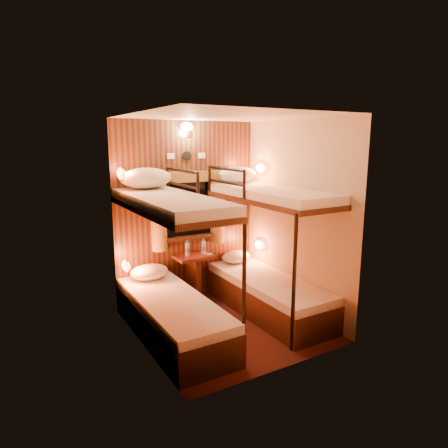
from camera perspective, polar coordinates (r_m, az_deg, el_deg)
floor at (r=4.86m, az=0.32°, el=-14.29°), size 2.10×2.10×0.00m
ceiling at (r=4.38m, az=0.36°, el=15.21°), size 2.10×2.10×0.00m
wall_back at (r=5.38m, az=-5.37°, el=1.69°), size 2.40×0.00×2.40m
wall_front at (r=3.63m, az=8.83°, el=-3.33°), size 2.40×0.00×2.40m
wall_left at (r=4.06m, az=-11.89°, el=-1.82°), size 0.00×2.40×2.40m
wall_right at (r=5.04m, az=10.16°, el=0.87°), size 0.00×2.40×2.40m
back_panel at (r=5.37m, az=-5.30°, el=1.66°), size 2.00×0.03×2.40m
bunk_left at (r=4.43m, az=-7.46°, el=-9.20°), size 0.72×1.90×1.82m
bunk_right at (r=5.04m, az=6.31°, el=-6.55°), size 0.72×1.90×1.82m
window at (r=5.35m, az=-5.16°, el=1.41°), size 1.00×0.12×0.79m
curtains at (r=5.30m, az=-5.02°, el=2.24°), size 1.10×0.22×1.00m
back_fixtures at (r=5.26m, az=-5.36°, el=12.90°), size 0.54×0.09×0.48m
reading_lamps at (r=5.07m, az=-3.70°, el=1.54°), size 2.00×0.20×1.25m
table at (r=5.40m, az=-4.31°, el=-6.86°), size 0.50×0.34×0.66m
bottle_left at (r=5.27m, az=-5.26°, el=-3.64°), size 0.06×0.06×0.21m
bottle_right at (r=5.35m, az=-2.93°, el=-3.38°), size 0.06×0.06×0.21m
sachet_a at (r=5.36m, az=-2.11°, el=-4.32°), size 0.09×0.07×0.01m
sachet_b at (r=5.42m, az=-2.87°, el=-4.14°), size 0.07×0.06×0.01m
pillow_lower_left at (r=5.06m, az=-10.62°, el=-6.74°), size 0.47×0.34×0.19m
pillow_lower_right at (r=5.64m, az=1.77°, el=-4.69°), size 0.43×0.31×0.17m
pillow_upper_left at (r=4.81m, az=-11.12°, el=6.46°), size 0.62×0.44×0.24m
pillow_upper_right at (r=5.42m, az=1.91°, el=7.07°), size 0.54×0.39×0.21m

